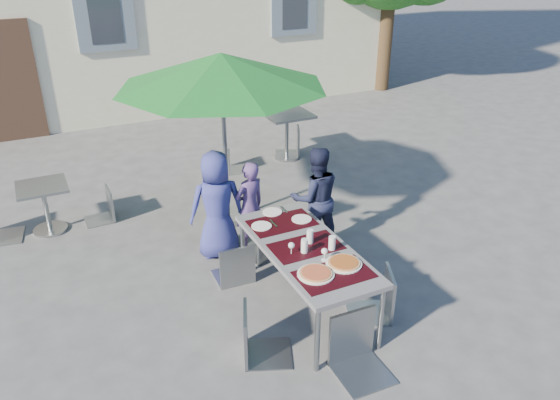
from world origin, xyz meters
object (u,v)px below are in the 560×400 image
patio_umbrella (221,71)px  dining_table (306,251)px  child_2 (315,198)px  cafe_table_0 (45,202)px  child_0 (217,205)px  chair_3 (256,306)px  child_1 (250,206)px  bg_chair_r_0 (101,187)px  bg_chair_l_1 (232,141)px  bg_chair_r_1 (293,125)px  pizza_near_left (316,273)px  chair_5 (360,312)px  pizza_near_right (344,263)px  chair_1 (265,211)px  chair_4 (382,268)px  chair_2 (292,214)px  cafe_table_1 (287,126)px  chair_0 (234,240)px

patio_umbrella → dining_table: bearing=-89.3°
child_2 → cafe_table_0: child_2 is taller
child_0 → cafe_table_0: 2.40m
child_2 → chair_3: bearing=58.4°
child_1 → child_2: child_2 is taller
bg_chair_r_0 → bg_chair_l_1: bearing=20.2°
patio_umbrella → bg_chair_l_1: patio_umbrella is taller
child_0 → chair_3: bearing=88.4°
bg_chair_r_1 → chair_3: bearing=-120.7°
child_0 → bg_chair_r_1: 3.48m
pizza_near_left → bg_chair_r_0: 3.72m
chair_5 → dining_table: bearing=90.7°
bg_chair_r_0 → pizza_near_right: bearing=-63.0°
chair_1 → chair_5: (-0.04, -2.11, 0.01)m
dining_table → pizza_near_right: 0.48m
pizza_near_left → chair_4: (0.79, 0.05, -0.21)m
patio_umbrella → bg_chair_l_1: (0.69, 1.58, -1.54)m
chair_2 → cafe_table_1: (1.32, 2.80, 0.07)m
child_0 → child_1: size_ratio=1.16×
pizza_near_left → cafe_table_1: 4.74m
pizza_near_left → chair_5: (0.17, -0.50, -0.15)m
child_0 → chair_4: 2.13m
child_2 → bg_chair_r_0: bearing=-27.1°
child_0 → patio_umbrella: bearing=-110.4°
child_0 → bg_chair_r_1: size_ratio=1.43×
dining_table → bg_chair_l_1: bg_chair_l_1 is taller
child_1 → chair_3: 1.96m
pizza_near_left → cafe_table_0: pizza_near_left is taller
cafe_table_1 → bg_chair_r_1: bg_chair_r_1 is taller
bg_chair_l_1 → chair_0: bearing=-110.9°
cafe_table_1 → chair_3: bearing=-119.6°
chair_2 → child_0: bearing=158.3°
pizza_near_right → bg_chair_l_1: 4.24m
child_1 → chair_3: bearing=52.8°
bg_chair_r_1 → child_1: bearing=-126.3°
child_1 → chair_1: (0.09, -0.25, 0.04)m
chair_5 → bg_chair_r_1: bearing=69.4°
cafe_table_1 → chair_5: bearing=-109.3°
pizza_near_left → patio_umbrella: patio_umbrella is taller
dining_table → pizza_near_right: bearing=-69.1°
child_0 → chair_5: child_0 is taller
cafe_table_0 → bg_chair_r_0: bg_chair_r_0 is taller
dining_table → chair_5: (0.01, -0.99, -0.07)m
child_1 → bg_chair_r_1: size_ratio=1.24×
child_2 → bg_chair_l_1: (-0.06, 2.66, -0.14)m
chair_2 → chair_4: (0.24, -1.50, 0.04)m
dining_table → cafe_table_1: bearing=66.1°
pizza_near_left → patio_umbrella: size_ratio=0.13×
pizza_near_right → chair_4: bearing=2.0°
pizza_near_left → chair_2: 1.67m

